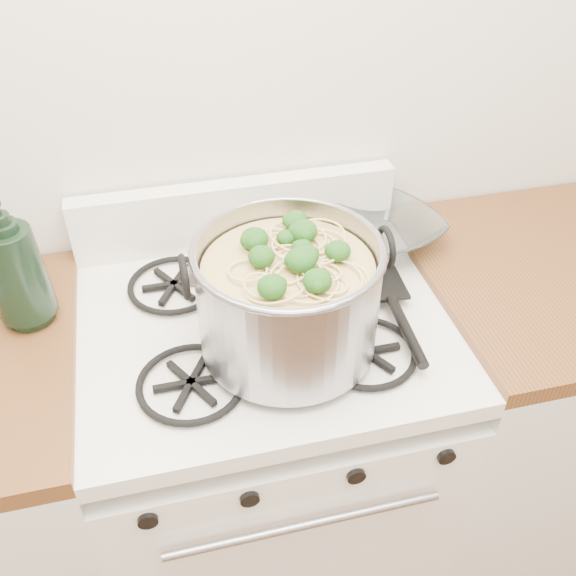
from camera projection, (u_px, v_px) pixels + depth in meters
The scene contains 6 objects.
gas_range at pixel (269, 458), 1.62m from camera, with size 0.76×0.66×0.92m.
counter_left at pixel (60, 493), 1.52m from camera, with size 0.25×0.65×0.92m.
stock_pot at pixel (288, 298), 1.18m from camera, with size 0.38×0.35×0.23m.
spatula at pixel (383, 282), 1.38m from camera, with size 0.29×0.31×0.02m, color black, non-canonical shape.
glass_bowl at pixel (384, 236), 1.51m from camera, with size 0.10×0.10×0.02m, color white.
bottle at pixel (13, 260), 1.22m from camera, with size 0.11×0.12×0.30m, color black.
Camera 1 is at (-0.19, 0.29, 1.79)m, focal length 40.00 mm.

